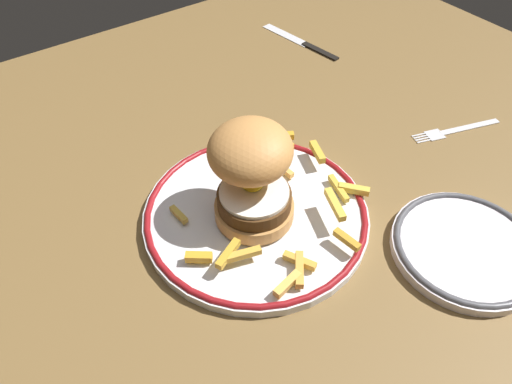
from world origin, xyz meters
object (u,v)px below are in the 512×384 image
(dinner_plate, at_px, (256,213))
(knife, at_px, (306,44))
(fork, at_px, (455,130))
(burger, at_px, (252,172))
(side_plate, at_px, (466,248))

(dinner_plate, xyz_separation_m, knife, (0.32, 0.29, -0.01))
(fork, bearing_deg, burger, 173.25)
(knife, bearing_deg, dinner_plate, -138.13)
(burger, relative_size, side_plate, 0.82)
(fork, xyz_separation_m, knife, (-0.02, 0.32, 0.00))
(dinner_plate, distance_m, knife, 0.43)
(side_plate, relative_size, knife, 0.94)
(dinner_plate, distance_m, fork, 0.34)
(side_plate, height_order, knife, side_plate)
(dinner_plate, relative_size, burger, 1.98)
(burger, bearing_deg, knife, 41.17)
(side_plate, xyz_separation_m, knife, (0.16, 0.47, -0.01))
(dinner_plate, relative_size, fork, 1.95)
(dinner_plate, xyz_separation_m, side_plate, (0.16, -0.18, -0.00))
(dinner_plate, height_order, burger, burger)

